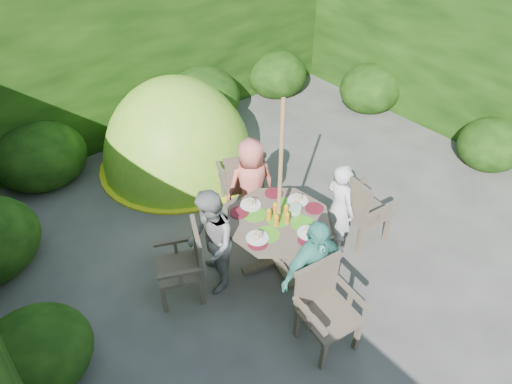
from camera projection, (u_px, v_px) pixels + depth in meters
ground at (307, 233)px, 5.95m from camera, size 60.00×60.00×0.00m
hedge_enclosure at (243, 109)px, 5.98m from camera, size 9.00×9.00×2.50m
patio_table at (278, 226)px, 5.18m from camera, size 1.51×1.51×0.85m
parasol_pole at (280, 192)px, 4.86m from camera, size 0.05×0.05×2.20m
garden_chair_right at (360, 208)px, 5.55m from camera, size 0.59×0.64×0.97m
garden_chair_left at (186, 263)px, 4.91m from camera, size 0.64×0.67×0.88m
garden_chair_back at (242, 180)px, 6.02m from camera, size 0.71×0.67×0.93m
garden_chair_front at (324, 305)px, 4.44m from camera, size 0.61×0.56×0.92m
child_right at (339, 208)px, 5.41m from camera, size 0.34×0.47×1.21m
child_left at (211, 243)px, 4.90m from camera, size 0.73×0.79×1.30m
child_back at (251, 184)px, 5.73m from camera, size 0.72×0.58×1.27m
child_front at (312, 272)px, 4.56m from camera, size 0.79×0.36×1.31m
dome_tent at (181, 164)px, 7.18m from camera, size 2.57×2.57×2.81m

